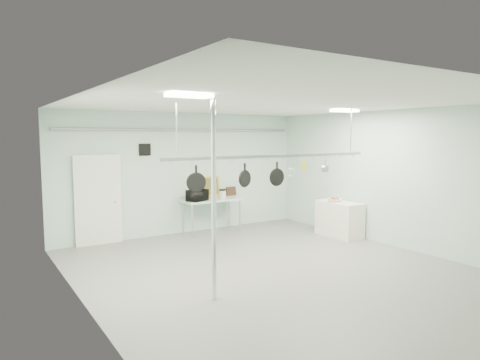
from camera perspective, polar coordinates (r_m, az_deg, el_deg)
floor at (r=8.45m, az=4.79°, el=-11.99°), size 8.00×8.00×0.00m
ceiling at (r=8.06m, az=4.99°, el=10.14°), size 7.00×8.00×0.02m
back_wall at (r=11.50m, az=-7.39°, el=0.90°), size 7.00×0.02×3.20m
right_wall at (r=10.59m, az=19.98°, el=0.17°), size 0.02×8.00×3.20m
door at (r=10.73m, az=-18.40°, el=-2.67°), size 1.10×0.10×2.20m
wall_vent at (r=11.01m, az=-12.57°, el=3.98°), size 0.30×0.04×0.30m
conduit_pipe at (r=11.37m, az=-7.27°, el=6.65°), size 6.60×0.07×0.07m
chrome_pole at (r=6.67m, az=-3.53°, el=-2.65°), size 0.08×0.08×3.20m
prep_table at (r=11.52m, az=-3.81°, el=-2.90°), size 1.60×0.70×0.91m
side_cabinet at (r=11.40m, az=13.10°, el=-5.09°), size 0.60×1.20×0.90m
pot_rack at (r=8.41m, az=4.75°, el=3.41°), size 4.80×0.06×1.00m
light_panel_left at (r=6.21m, az=-6.80°, el=11.12°), size 0.65×0.30×0.05m
light_panel_right at (r=10.12m, az=13.77°, el=8.95°), size 0.65×0.30×0.05m
microwave at (r=11.20m, az=-5.72°, el=-2.04°), size 0.63×0.54×0.29m
coffee_canister at (r=11.48m, az=-2.35°, el=-1.98°), size 0.23×0.23×0.23m
painting_large at (r=11.75m, az=-4.34°, el=-0.95°), size 0.79×0.19×0.58m
painting_small at (r=12.15m, az=-1.19°, el=-1.49°), size 0.30×0.08×0.25m
fruit_bowl at (r=11.30m, az=12.48°, el=-2.63°), size 0.42×0.42×0.09m
skillet_left at (r=7.50m, az=-5.87°, el=0.22°), size 0.35×0.15×0.46m
skillet_mid at (r=8.01m, az=0.64°, el=0.61°), size 0.33×0.15×0.47m
skillet_right at (r=8.46m, az=4.94°, el=0.80°), size 0.35×0.06×0.48m
whisk at (r=8.67m, az=6.78°, el=1.55°), size 0.22×0.22×0.29m
grater at (r=8.89m, az=8.52°, el=1.88°), size 0.09×0.02×0.21m
saucepan at (r=9.30m, az=11.26°, el=1.84°), size 0.17×0.13×0.27m
fruit_cluster at (r=11.30m, az=12.49°, el=-2.43°), size 0.24×0.24×0.09m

